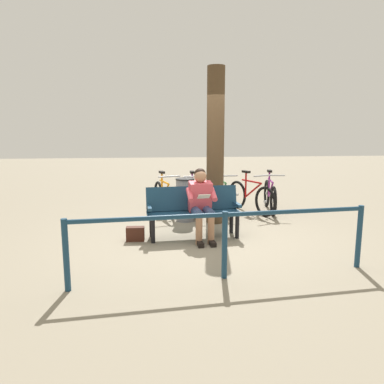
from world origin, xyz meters
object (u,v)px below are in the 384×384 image
at_px(handbag, 135,234).
at_px(tree_trunk, 215,147).
at_px(litter_bin, 185,200).
at_px(bicycle_black, 193,197).
at_px(bicycle_blue, 270,196).
at_px(bicycle_red, 222,196).
at_px(bench, 193,208).
at_px(bicycle_green, 250,197).
at_px(bicycle_orange, 164,197).
at_px(person_reading, 201,201).

bearing_deg(handbag, tree_trunk, -145.33).
bearing_deg(litter_bin, bicycle_black, -110.01).
xyz_separation_m(bicycle_blue, bicycle_red, (1.12, -0.04, 0.00)).
xyz_separation_m(bench, bicycle_blue, (-2.00, -1.80, -0.15)).
distance_m(handbag, bicycle_black, 2.30).
relative_size(bicycle_green, bicycle_orange, 0.96).
height_order(bench, tree_trunk, tree_trunk).
distance_m(bicycle_blue, bicycle_green, 0.48).
bearing_deg(bicycle_orange, person_reading, 1.51).
height_order(litter_bin, bicycle_blue, bicycle_blue).
height_order(litter_bin, bicycle_orange, bicycle_orange).
relative_size(bicycle_red, bicycle_orange, 1.02).
xyz_separation_m(bicycle_red, bicycle_black, (0.67, 0.05, 0.00)).
bearing_deg(litter_bin, bicycle_blue, -161.46).
bearing_deg(handbag, bicycle_red, -133.38).
relative_size(litter_bin, bicycle_blue, 0.53).
relative_size(person_reading, bicycle_red, 0.71).
height_order(bicycle_red, bicycle_orange, same).
bearing_deg(bicycle_black, person_reading, -1.82).
distance_m(bicycle_blue, bicycle_red, 1.12).
relative_size(litter_bin, bicycle_red, 0.52).
distance_m(bicycle_red, bicycle_orange, 1.31).
relative_size(handbag, bicycle_red, 0.18).
bearing_deg(bicycle_red, bench, -27.35).
height_order(person_reading, handbag, person_reading).
bearing_deg(litter_bin, tree_trunk, 161.31).
height_order(litter_bin, bicycle_black, bicycle_black).
distance_m(tree_trunk, litter_bin, 1.24).
height_order(bench, bicycle_blue, bicycle_blue).
xyz_separation_m(bench, litter_bin, (0.03, -1.12, -0.07)).
distance_m(bench, litter_bin, 1.12).
xyz_separation_m(handbag, bicycle_black, (-1.21, -1.94, 0.24)).
relative_size(bench, bicycle_red, 0.97).
bearing_deg(bicycle_blue, bench, -37.27).
relative_size(bench, bicycle_blue, 0.98).
distance_m(bench, person_reading, 0.25).
xyz_separation_m(bench, tree_trunk, (-0.55, -0.92, 1.01)).
bearing_deg(litter_bin, bench, 91.63).
relative_size(person_reading, handbag, 4.00).
height_order(litter_bin, bicycle_green, bicycle_green).
bearing_deg(litter_bin, bicycle_red, -141.70).
relative_size(bench, bicycle_black, 0.97).
bearing_deg(bench, bicycle_green, -135.10).
relative_size(handbag, bicycle_black, 0.18).
bearing_deg(bicycle_blue, bicycle_red, -81.35).
distance_m(person_reading, bicycle_blue, 2.73).
xyz_separation_m(litter_bin, bicycle_black, (-0.25, -0.68, -0.08)).
relative_size(person_reading, litter_bin, 1.36).
distance_m(bicycle_blue, bicycle_orange, 2.42).
bearing_deg(tree_trunk, bicycle_black, -69.05).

